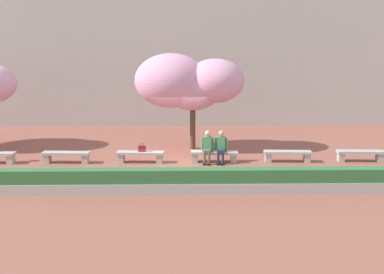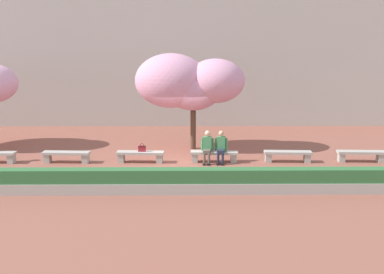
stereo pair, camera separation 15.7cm
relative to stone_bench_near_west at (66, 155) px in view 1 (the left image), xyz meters
The scene contains 12 objects.
ground_plane 4.46m from the stone_bench_near_west, ahead, with size 100.00×100.00×0.00m, color #8E5142.
building_facade 11.48m from the stone_bench_near_west, 65.88° to the left, with size 33.45×4.00×7.90m, color #B7B2A8.
stone_bench_near_west is the anchor object (origin of this frame).
stone_bench_center 2.97m from the stone_bench_near_west, ahead, with size 1.91×0.53×0.45m.
stone_bench_near_east 5.93m from the stone_bench_near_west, ahead, with size 1.91×0.53×0.45m.
stone_bench_east_end 8.90m from the stone_bench_near_west, ahead, with size 1.91×0.53×0.45m.
stone_bench_far_east 11.87m from the stone_bench_near_west, ahead, with size 1.91×0.53×0.45m.
person_seated_left 5.66m from the stone_bench_near_west, ahead, with size 0.51×0.71×1.29m.
person_seated_right 6.21m from the stone_bench_near_west, ahead, with size 0.51×0.71×1.29m.
handbag 3.05m from the stone_bench_near_west, ahead, with size 0.30×0.15×0.34m.
cherry_tree_main 6.04m from the stone_bench_near_west, 24.54° to the left, with size 4.80×2.89×4.28m.
planter_hedge_foreground 5.81m from the stone_bench_near_west, 40.04° to the right, with size 20.47×0.50×0.80m.
Camera 1 is at (0.26, -17.48, 4.76)m, focal length 42.00 mm.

